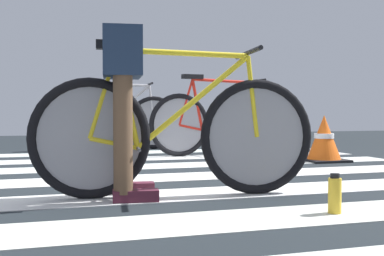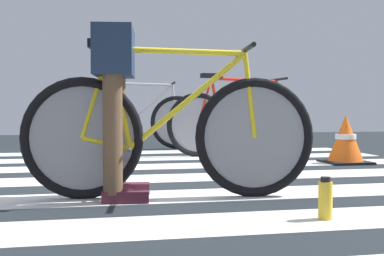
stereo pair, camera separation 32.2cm
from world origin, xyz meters
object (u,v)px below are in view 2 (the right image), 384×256
Objects in this scene: bicycle_1_of_3 at (169,133)px; water_bottle at (325,200)px; bicycle_2_of_3 at (240,122)px; bicycle_3_of_3 at (139,120)px; traffic_cone at (346,140)px; cyclist_1_of_3 at (115,89)px.

water_bottle is (0.65, -0.71, -0.29)m from bicycle_1_of_3.
bicycle_2_of_3 is 1.00× the size of bicycle_3_of_3.
bicycle_3_of_3 is 3.65× the size of traffic_cone.
traffic_cone is at bearing -55.88° from bicycle_2_of_3.
bicycle_2_of_3 is 3.64× the size of traffic_cone.
bicycle_2_of_3 is at bearing 71.31° from bicycle_1_of_3.
water_bottle is at bearing -79.86° from bicycle_3_of_3.
cyclist_1_of_3 is 2.88m from bicycle_2_of_3.
bicycle_3_of_3 is at bearing 94.87° from bicycle_1_of_3.
bicycle_2_of_3 is 3.26m from water_bottle.
cyclist_1_of_3 is (-0.31, 0.04, 0.26)m from bicycle_1_of_3.
bicycle_2_of_3 is at bearing 80.34° from water_bottle.
bicycle_1_of_3 is at bearing -88.70° from bicycle_3_of_3.
bicycle_3_of_3 reaches higher than traffic_cone.
cyclist_1_of_3 is 3.62m from bicycle_3_of_3.
bicycle_1_of_3 is at bearing -120.97° from bicycle_2_of_3.
traffic_cone is at bearing 44.56° from bicycle_1_of_3.
bicycle_1_of_3 is 2.76m from bicycle_2_of_3.
bicycle_1_of_3 and bicycle_2_of_3 have the same top height.
cyclist_1_of_3 is 0.58× the size of bicycle_3_of_3.
bicycle_3_of_3 is 4.37m from water_bottle.
cyclist_1_of_3 is at bearing 141.91° from water_bottle.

